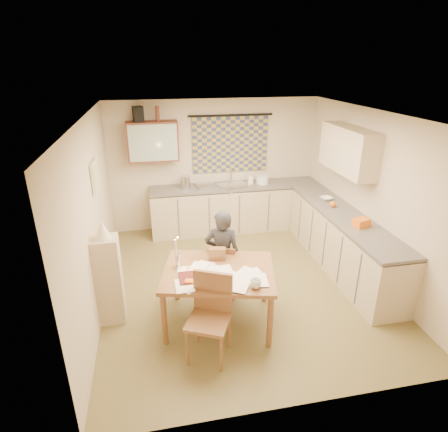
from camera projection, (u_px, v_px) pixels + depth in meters
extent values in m
cube|color=brown|center=(241.00, 283.00, 5.73)|extent=(4.00, 4.50, 0.02)
cube|color=white|center=(244.00, 114.00, 4.75)|extent=(4.00, 4.50, 0.02)
cube|color=beige|center=(215.00, 165.00, 7.28)|extent=(4.00, 0.02, 2.50)
cube|color=beige|center=(306.00, 301.00, 3.19)|extent=(4.00, 0.02, 2.50)
cube|color=beige|center=(93.00, 217.00, 4.88)|extent=(0.02, 4.50, 2.50)
cube|color=beige|center=(373.00, 197.00, 5.60)|extent=(0.02, 4.50, 2.50)
cube|color=navy|center=(230.00, 145.00, 7.14)|extent=(1.45, 0.03, 1.05)
cylinder|color=black|center=(231.00, 115.00, 6.91)|extent=(1.60, 0.04, 0.04)
cube|color=#57281E|center=(153.00, 141.00, 6.70)|extent=(0.90, 0.34, 0.70)
cube|color=#99B2A5|center=(153.00, 143.00, 6.54)|extent=(0.84, 0.02, 0.64)
cube|color=tan|center=(349.00, 150.00, 5.83)|extent=(0.34, 1.30, 0.70)
cube|color=beige|center=(95.00, 175.00, 5.07)|extent=(0.04, 0.50, 0.40)
cube|color=silver|center=(97.00, 175.00, 5.07)|extent=(0.01, 0.42, 0.32)
cube|color=tan|center=(236.00, 209.00, 7.38)|extent=(3.30, 0.60, 0.86)
cube|color=#4F4C4A|center=(236.00, 186.00, 7.20)|extent=(3.30, 0.62, 0.04)
cube|color=tan|center=(342.00, 243.00, 6.00)|extent=(0.60, 2.95, 0.86)
cube|color=#4F4C4A|center=(346.00, 216.00, 5.82)|extent=(0.62, 2.95, 0.04)
cube|color=white|center=(385.00, 283.00, 4.94)|extent=(0.56, 0.56, 0.84)
cube|color=black|center=(390.00, 254.00, 4.77)|extent=(0.53, 0.53, 0.03)
cube|color=silver|center=(234.00, 187.00, 7.20)|extent=(0.68, 0.62, 0.10)
cylinder|color=silver|center=(231.00, 176.00, 7.29)|extent=(0.04, 0.04, 0.28)
cube|color=silver|center=(205.00, 185.00, 7.07)|extent=(0.41, 0.37, 0.06)
cylinder|color=silver|center=(185.00, 182.00, 6.97)|extent=(0.19, 0.19, 0.24)
cylinder|color=white|center=(262.00, 180.00, 7.26)|extent=(0.28, 0.28, 0.16)
imported|color=white|center=(250.00, 178.00, 7.25)|extent=(0.09, 0.09, 0.20)
imported|color=white|center=(326.00, 198.00, 6.43)|extent=(0.28, 0.28, 0.05)
cube|color=orange|center=(361.00, 223.00, 5.39)|extent=(0.26, 0.21, 0.12)
sphere|color=orange|center=(333.00, 204.00, 6.10)|extent=(0.10, 0.10, 0.10)
cube|color=black|center=(138.00, 114.00, 6.47)|extent=(0.20, 0.23, 0.26)
cylinder|color=#195926|center=(141.00, 114.00, 6.48)|extent=(0.08, 0.08, 0.26)
cylinder|color=#57281E|center=(157.00, 114.00, 6.53)|extent=(0.09, 0.09, 0.26)
cube|color=brown|center=(219.00, 272.00, 4.62)|extent=(1.56, 1.32, 0.05)
cube|color=brown|center=(224.00, 269.00, 5.31)|extent=(0.48, 0.48, 0.04)
cube|color=brown|center=(222.00, 262.00, 5.07)|extent=(0.36, 0.16, 0.41)
cube|color=brown|center=(208.00, 321.00, 4.13)|extent=(0.60, 0.60, 0.04)
cube|color=brown|center=(213.00, 291.00, 4.21)|extent=(0.42, 0.23, 0.49)
imported|color=black|center=(223.00, 256.00, 5.13)|extent=(0.70, 0.64, 1.34)
cube|color=tan|center=(109.00, 280.00, 4.70)|extent=(0.32, 0.30, 1.18)
cone|color=beige|center=(102.00, 230.00, 4.43)|extent=(0.20, 0.20, 0.22)
cube|color=brown|center=(217.00, 254.00, 4.84)|extent=(0.24, 0.15, 0.16)
imported|color=white|center=(256.00, 284.00, 4.25)|extent=(0.16, 0.16, 0.10)
imported|color=maroon|center=(179.00, 279.00, 4.40)|extent=(0.21, 0.29, 0.03)
imported|color=orange|center=(186.00, 273.00, 4.54)|extent=(0.31, 0.35, 0.02)
cube|color=orange|center=(190.00, 282.00, 4.34)|extent=(0.14, 0.11, 0.04)
cube|color=black|center=(230.00, 284.00, 4.32)|extent=(0.14, 0.07, 0.02)
cylinder|color=silver|center=(178.00, 260.00, 4.67)|extent=(0.07, 0.07, 0.18)
cylinder|color=white|center=(176.00, 248.00, 4.54)|extent=(0.03, 0.03, 0.22)
sphere|color=#FFCC66|center=(178.00, 237.00, 4.53)|extent=(0.02, 0.02, 0.02)
cube|color=white|center=(213.00, 271.00, 4.60)|extent=(0.33, 0.36, 0.00)
cube|color=white|center=(190.00, 285.00, 4.30)|extent=(0.36, 0.36, 0.00)
cube|color=white|center=(186.00, 272.00, 4.56)|extent=(0.22, 0.30, 0.00)
cube|color=white|center=(203.00, 267.00, 4.68)|extent=(0.34, 0.36, 0.00)
cube|color=white|center=(194.00, 273.00, 4.54)|extent=(0.25, 0.32, 0.00)
cube|color=white|center=(231.00, 278.00, 4.43)|extent=(0.27, 0.34, 0.00)
cube|color=white|center=(224.00, 271.00, 4.57)|extent=(0.23, 0.31, 0.00)
cube|color=white|center=(185.00, 286.00, 4.28)|extent=(0.22, 0.30, 0.00)
cube|color=white|center=(259.00, 280.00, 4.39)|extent=(0.25, 0.32, 0.00)
cube|color=white|center=(254.00, 275.00, 4.50)|extent=(0.25, 0.32, 0.00)
cube|color=white|center=(245.00, 273.00, 4.52)|extent=(0.36, 0.36, 0.00)
cube|color=white|center=(239.00, 285.00, 4.28)|extent=(0.33, 0.36, 0.00)
cube|color=white|center=(198.00, 268.00, 4.63)|extent=(0.32, 0.36, 0.00)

